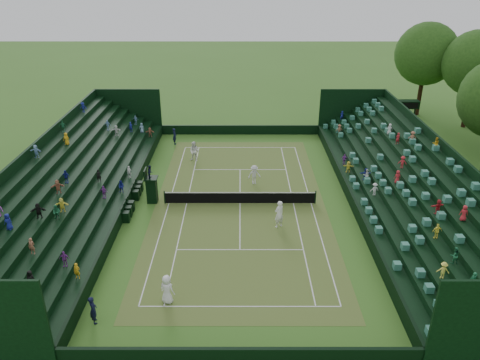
{
  "coord_description": "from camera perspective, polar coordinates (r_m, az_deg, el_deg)",
  "views": [
    {
      "loc": [
        0.03,
        -31.85,
        16.97
      ],
      "look_at": [
        0.0,
        0.0,
        2.0
      ],
      "focal_mm": 35.0,
      "sensor_mm": 36.0,
      "label": 1
    }
  ],
  "objects": [
    {
      "name": "courtside_chairs",
      "position": [
        36.58,
        -12.9,
        -2.41
      ],
      "size": [
        0.52,
        5.49,
        1.13
      ],
      "color": "black",
      "rests_on": "ground"
    },
    {
      "name": "player_far_west",
      "position": [
        43.64,
        -5.58,
        3.49
      ],
      "size": [
        1.05,
        0.91,
        1.86
      ],
      "primitive_type": "imported",
      "rotation": [
        0.0,
        0.0,
        -0.25
      ],
      "color": "white",
      "rests_on": "ground"
    },
    {
      "name": "perimeter_wall_south",
      "position": [
        22.94,
        -0.04,
        -20.72
      ],
      "size": [
        17.17,
        0.2,
        1.0
      ],
      "primitive_type": "cube",
      "color": "black",
      "rests_on": "ground"
    },
    {
      "name": "court_surface",
      "position": [
        36.08,
        0.0,
        -2.87
      ],
      "size": [
        12.97,
        26.77,
        0.01
      ],
      "primitive_type": "cube",
      "color": "#437727",
      "rests_on": "ground"
    },
    {
      "name": "line_judge_south",
      "position": [
        25.9,
        -17.46,
        -14.85
      ],
      "size": [
        0.58,
        0.69,
        1.6
      ],
      "primitive_type": "imported",
      "rotation": [
        0.0,
        0.0,
        1.97
      ],
      "color": "black",
      "rests_on": "ground"
    },
    {
      "name": "player_near_west",
      "position": [
        26.25,
        -8.89,
        -13.03
      ],
      "size": [
        1.0,
        0.86,
        1.73
      ],
      "primitive_type": "imported",
      "rotation": [
        0.0,
        0.0,
        2.71
      ],
      "color": "white",
      "rests_on": "ground"
    },
    {
      "name": "perimeter_wall_north",
      "position": [
        50.49,
        0.02,
        6.14
      ],
      "size": [
        17.17,
        0.2,
        1.0
      ],
      "primitive_type": "cube",
      "color": "black",
      "rests_on": "ground"
    },
    {
      "name": "ground",
      "position": [
        36.09,
        0.0,
        -2.87
      ],
      "size": [
        160.0,
        160.0,
        0.0
      ],
      "primitive_type": "plane",
      "color": "#3B6C22",
      "rests_on": "ground"
    },
    {
      "name": "north_grandstand",
      "position": [
        37.57,
        19.7,
        -0.63
      ],
      "size": [
        6.6,
        32.0,
        4.9
      ],
      "color": "black",
      "rests_on": "ground"
    },
    {
      "name": "perimeter_wall_east",
      "position": [
        36.84,
        13.33,
        -2.12
      ],
      "size": [
        0.2,
        31.77,
        1.0
      ],
      "primitive_type": "cube",
      "color": "black",
      "rests_on": "ground"
    },
    {
      "name": "umpire_chair",
      "position": [
        36.39,
        -10.75,
        -0.78
      ],
      "size": [
        0.98,
        0.98,
        3.08
      ],
      "color": "black",
      "rests_on": "ground"
    },
    {
      "name": "line_judge_north",
      "position": [
        48.05,
        -7.97,
        5.31
      ],
      "size": [
        0.48,
        0.66,
        1.66
      ],
      "primitive_type": "imported",
      "rotation": [
        0.0,
        0.0,
        1.72
      ],
      "color": "black",
      "rests_on": "ground"
    },
    {
      "name": "tennis_net",
      "position": [
        35.84,
        0.0,
        -2.13
      ],
      "size": [
        11.67,
        0.1,
        1.06
      ],
      "color": "black",
      "rests_on": "ground"
    },
    {
      "name": "perimeter_wall_west",
      "position": [
        36.85,
        -13.32,
        -2.11
      ],
      "size": [
        0.2,
        31.77,
        1.0
      ],
      "primitive_type": "cube",
      "color": "black",
      "rests_on": "ground"
    },
    {
      "name": "scoreboard_tower",
      "position": [
        52.86,
        19.86,
        8.52
      ],
      "size": [
        2.0,
        1.0,
        3.7
      ],
      "color": "black",
      "rests_on": "ground"
    },
    {
      "name": "south_grandstand",
      "position": [
        37.59,
        -19.69,
        -0.62
      ],
      "size": [
        6.6,
        32.0,
        4.9
      ],
      "color": "black",
      "rests_on": "ground"
    },
    {
      "name": "player_far_east",
      "position": [
        38.91,
        1.75,
        0.66
      ],
      "size": [
        1.19,
        0.85,
        1.66
      ],
      "primitive_type": "imported",
      "rotation": [
        0.0,
        0.0,
        0.23
      ],
      "color": "silver",
      "rests_on": "ground"
    },
    {
      "name": "player_near_east",
      "position": [
        32.67,
        4.78,
        -4.16
      ],
      "size": [
        0.89,
        0.81,
        2.03
      ],
      "primitive_type": "imported",
      "rotation": [
        0.0,
        0.0,
        3.73
      ],
      "color": "white",
      "rests_on": "ground"
    }
  ]
}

